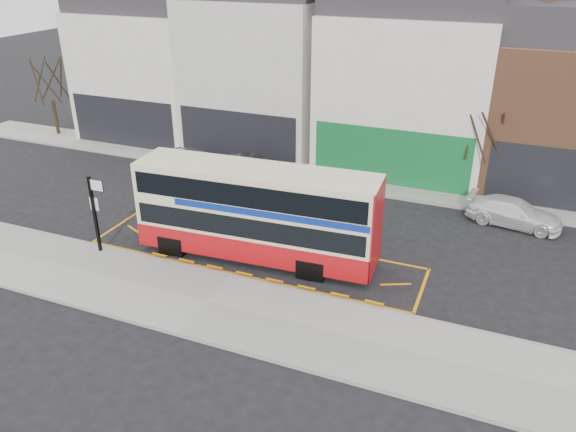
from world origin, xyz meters
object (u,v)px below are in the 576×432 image
at_px(car_silver, 197,162).
at_px(street_tree_right, 488,120).
at_px(double_decker_bus, 257,212).
at_px(bus_stop_post, 95,208).
at_px(street_tree_left, 47,69).
at_px(car_white, 514,213).
at_px(car_grey, 251,169).

bearing_deg(car_silver, street_tree_right, -60.37).
xyz_separation_m(double_decker_bus, bus_stop_post, (-6.20, -2.23, 0.07)).
bearing_deg(street_tree_right, street_tree_left, 179.91).
distance_m(double_decker_bus, car_white, 12.10).
bearing_deg(bus_stop_post, car_white, 29.08).
xyz_separation_m(double_decker_bus, street_tree_left, (-19.66, 9.91, 2.42)).
relative_size(car_silver, street_tree_right, 0.73).
height_order(double_decker_bus, street_tree_left, street_tree_left).
xyz_separation_m(double_decker_bus, car_grey, (-3.91, 7.42, -1.36)).
bearing_deg(car_white, car_grey, 97.24).
xyz_separation_m(double_decker_bus, car_silver, (-7.14, 7.13, -1.32)).
relative_size(bus_stop_post, car_grey, 0.78).
bearing_deg(double_decker_bus, street_tree_right, 48.51).
relative_size(car_silver, car_grey, 1.03).
distance_m(bus_stop_post, street_tree_left, 18.29).
relative_size(car_grey, street_tree_right, 0.71).
relative_size(car_silver, street_tree_left, 0.66).
distance_m(car_silver, street_tree_left, 13.36).
height_order(bus_stop_post, car_grey, bus_stop_post).
xyz_separation_m(bus_stop_post, car_grey, (2.28, 9.65, -1.43)).
distance_m(car_grey, street_tree_left, 16.39).
distance_m(car_white, street_tree_left, 29.66).
xyz_separation_m(car_silver, car_white, (16.76, 0.07, -0.13)).
height_order(car_white, street_tree_left, street_tree_left).
relative_size(double_decker_bus, car_white, 2.35).
distance_m(car_silver, street_tree_right, 15.48).
bearing_deg(car_grey, street_tree_right, -91.36).
xyz_separation_m(bus_stop_post, car_white, (15.81, 9.43, -1.51)).
distance_m(street_tree_left, street_tree_right, 27.39).
bearing_deg(bus_stop_post, street_tree_right, 39.25).
relative_size(double_decker_bus, car_grey, 2.34).
relative_size(street_tree_left, street_tree_right, 1.09).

